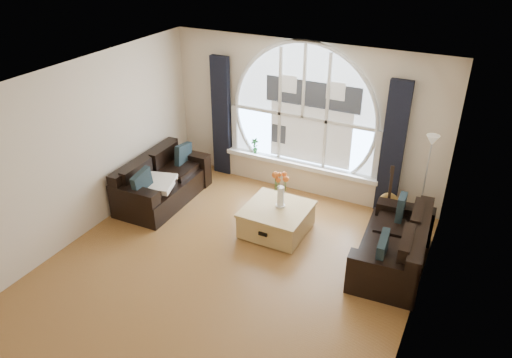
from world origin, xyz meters
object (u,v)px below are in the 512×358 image
at_px(sofa_right, 394,242).
at_px(coffee_chest, 277,219).
at_px(vase_flowers, 281,185).
at_px(floor_lamp, 425,183).
at_px(guitar, 390,193).
at_px(sofa_left, 163,180).
at_px(potted_plant, 255,146).

height_order(sofa_right, coffee_chest, sofa_right).
relative_size(vase_flowers, floor_lamp, 0.44).
bearing_deg(floor_lamp, guitar, -172.00).
height_order(sofa_left, potted_plant, potted_plant).
relative_size(sofa_right, potted_plant, 6.04).
height_order(floor_lamp, potted_plant, floor_lamp).
bearing_deg(floor_lamp, potted_plant, 175.25).
distance_m(vase_flowers, potted_plant, 1.81).
distance_m(coffee_chest, guitar, 1.89).
bearing_deg(potted_plant, guitar, -7.11).
xyz_separation_m(sofa_right, floor_lamp, (0.15, 1.21, 0.40)).
distance_m(sofa_right, potted_plant, 3.31).
bearing_deg(sofa_right, guitar, 102.28).
bearing_deg(vase_flowers, potted_plant, 129.76).
relative_size(guitar, potted_plant, 3.71).
xyz_separation_m(guitar, potted_plant, (-2.62, 0.33, 0.16)).
distance_m(guitar, potted_plant, 2.64).
xyz_separation_m(sofa_right, potted_plant, (-2.95, 1.47, 0.29)).
height_order(sofa_left, sofa_right, sofa_left).
relative_size(floor_lamp, guitar, 1.51).
bearing_deg(sofa_left, potted_plant, 51.61).
bearing_deg(sofa_right, floor_lamp, 78.84).
distance_m(sofa_right, vase_flowers, 1.85).
height_order(guitar, potted_plant, guitar).
relative_size(sofa_right, coffee_chest, 1.75).
distance_m(sofa_left, sofa_right, 4.03).
bearing_deg(potted_plant, sofa_right, -26.51).
bearing_deg(guitar, sofa_left, -178.75).
distance_m(coffee_chest, floor_lamp, 2.38).
xyz_separation_m(sofa_left, potted_plant, (1.08, 1.44, 0.29)).
bearing_deg(sofa_right, vase_flowers, 173.15).
xyz_separation_m(sofa_right, vase_flowers, (-1.80, 0.09, 0.43)).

